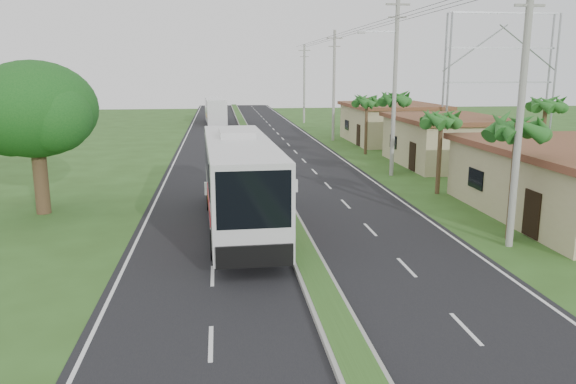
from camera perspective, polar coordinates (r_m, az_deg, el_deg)
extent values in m
plane|color=#2F4F1D|center=(20.18, 2.41, -8.12)|extent=(180.00, 180.00, 0.00)
cube|color=black|center=(39.41, -2.33, 1.97)|extent=(14.00, 160.00, 0.02)
cube|color=gray|center=(39.40, -2.33, 2.09)|extent=(1.20, 160.00, 0.17)
cube|color=#2F4F1D|center=(39.38, -2.33, 2.22)|extent=(0.95, 160.00, 0.02)
cube|color=silver|center=(39.45, -12.08, 1.70)|extent=(0.12, 160.00, 0.01)
cube|color=silver|center=(40.50, 7.17, 2.14)|extent=(0.12, 160.00, 0.01)
cube|color=tan|center=(44.45, 15.79, 4.85)|extent=(7.00, 10.00, 3.35)
cube|color=brown|center=(44.26, 15.93, 7.21)|extent=(7.60, 10.60, 0.32)
cube|color=tan|center=(57.53, 10.43, 6.76)|extent=(8.00, 11.00, 3.50)
cube|color=brown|center=(57.38, 10.51, 8.65)|extent=(8.60, 11.60, 0.32)
cylinder|color=#473321|center=(25.24, 21.89, 1.03)|extent=(0.26, 0.26, 5.00)
cylinder|color=#473321|center=(33.46, 15.11, 3.69)|extent=(0.26, 0.26, 4.60)
cylinder|color=#473321|center=(39.74, 10.58, 5.77)|extent=(0.26, 0.26, 5.40)
cylinder|color=#473321|center=(48.51, 7.94, 6.63)|extent=(0.26, 0.26, 4.80)
cylinder|color=#473321|center=(39.73, 24.44, 4.74)|extent=(0.26, 0.26, 5.20)
cylinder|color=#473321|center=(30.41, -23.85, 1.68)|extent=(0.70, 0.70, 4.00)
ellipsoid|color=#134816|center=(30.05, -24.37, 7.69)|extent=(6.00, 6.00, 4.68)
sphere|color=#134816|center=(31.28, -26.33, 6.72)|extent=(3.80, 3.80, 3.80)
sphere|color=#134816|center=(28.78, -22.60, 7.08)|extent=(3.40, 3.40, 3.40)
cylinder|color=gray|center=(23.76, 22.55, 7.65)|extent=(0.28, 0.28, 11.00)
cube|color=gray|center=(23.84, 23.35, 17.02)|extent=(1.20, 0.10, 0.10)
cylinder|color=gray|center=(38.48, 10.79, 10.49)|extent=(0.28, 0.28, 12.00)
cube|color=gray|center=(38.69, 11.11, 18.21)|extent=(1.60, 0.12, 0.12)
cube|color=gray|center=(38.61, 11.06, 17.03)|extent=(1.20, 0.10, 0.10)
cube|color=gray|center=(38.20, 9.22, 15.79)|extent=(2.40, 0.10, 0.10)
cylinder|color=gray|center=(57.86, 4.68, 10.67)|extent=(0.28, 0.28, 11.00)
cube|color=gray|center=(57.93, 4.77, 15.32)|extent=(1.60, 0.12, 0.12)
cube|color=gray|center=(57.89, 4.75, 14.53)|extent=(1.20, 0.10, 0.10)
cylinder|color=gray|center=(77.56, 1.66, 10.89)|extent=(0.28, 0.28, 10.50)
cube|color=gray|center=(77.59, 1.68, 14.18)|extent=(1.60, 0.12, 0.12)
cube|color=gray|center=(77.56, 1.67, 13.59)|extent=(1.20, 0.10, 0.10)
cylinder|color=gray|center=(52.21, 15.97, 10.64)|extent=(0.18, 0.18, 12.00)
cylinder|color=gray|center=(56.82, 25.44, 10.03)|extent=(0.18, 0.18, 12.00)
cylinder|color=gray|center=(53.14, 15.54, 10.68)|extent=(0.18, 0.18, 12.00)
cylinder|color=gray|center=(57.67, 24.91, 10.09)|extent=(0.18, 0.18, 12.00)
cube|color=gray|center=(54.78, 20.67, 10.38)|extent=(10.00, 0.14, 0.14)
cube|color=gray|center=(54.81, 20.91, 13.51)|extent=(10.00, 0.14, 0.14)
cube|color=gray|center=(55.00, 21.15, 16.62)|extent=(10.00, 0.14, 0.14)
cube|color=silver|center=(25.20, -4.96, 1.31)|extent=(3.27, 13.51, 3.52)
cube|color=black|center=(25.73, -5.10, 3.29)|extent=(3.22, 10.83, 1.41)
cube|color=black|center=(18.60, -3.50, -0.79)|extent=(2.52, 0.23, 1.97)
cube|color=#B10E1B|center=(24.04, -4.70, -0.93)|extent=(3.05, 5.91, 0.62)
cube|color=orange|center=(25.73, -4.98, -0.70)|extent=(2.96, 3.45, 0.28)
cube|color=silver|center=(26.25, -5.25, 5.98)|extent=(1.66, 2.74, 0.31)
cylinder|color=black|center=(21.43, -7.43, -5.34)|extent=(0.40, 1.17, 1.16)
cylinder|color=black|center=(21.64, -0.70, -5.07)|extent=(0.40, 1.17, 1.16)
cylinder|color=black|center=(29.00, -7.91, -0.72)|extent=(0.40, 1.17, 1.16)
cylinder|color=black|center=(29.15, -2.94, -0.55)|extent=(0.40, 1.17, 1.16)
cube|color=white|center=(78.16, -7.38, 8.25)|extent=(3.06, 11.65, 3.21)
cube|color=black|center=(78.60, -7.42, 8.97)|extent=(2.97, 8.64, 1.09)
cube|color=#CD6914|center=(77.20, -7.34, 7.74)|extent=(2.82, 5.64, 0.35)
cylinder|color=black|center=(73.47, -8.05, 6.98)|extent=(0.35, 0.98, 0.96)
cylinder|color=black|center=(73.57, -6.32, 7.04)|extent=(0.35, 0.98, 0.96)
cylinder|color=black|center=(82.46, -8.26, 7.53)|extent=(0.35, 0.98, 0.96)
cylinder|color=black|center=(82.55, -6.72, 7.58)|extent=(0.35, 0.98, 0.96)
imported|color=black|center=(25.62, -3.63, -2.50)|extent=(1.77, 1.06, 1.03)
imported|color=maroon|center=(25.40, -3.66, -0.48)|extent=(0.76, 0.63, 1.78)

